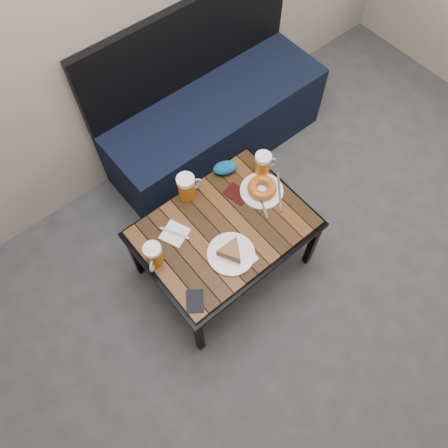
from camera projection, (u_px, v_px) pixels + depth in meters
ground at (390, 386)px, 2.22m from camera, size 4.00×4.00×0.00m
bench at (214, 119)px, 2.72m from camera, size 1.40×0.50×0.95m
cafe_table at (224, 231)px, 2.16m from camera, size 0.84×0.62×0.47m
beer_mug_left at (154, 255)px, 1.98m from camera, size 0.12×0.12×0.13m
beer_mug_centre at (187, 187)px, 2.15m from camera, size 0.14×0.10×0.15m
beer_mug_right at (263, 164)px, 2.22m from camera, size 0.13×0.10×0.13m
plate_pie at (231, 252)px, 2.03m from camera, size 0.23×0.23×0.06m
plate_bagel at (262, 189)px, 2.20m from camera, size 0.25×0.27×0.06m
napkin_left at (175, 234)px, 2.10m from camera, size 0.15×0.15×0.01m
napkin_right at (243, 258)px, 2.04m from camera, size 0.12×0.10×0.01m
passport_navy at (195, 301)px, 1.94m from camera, size 0.13×0.13×0.01m
passport_burgundy at (237, 194)px, 2.21m from camera, size 0.11×0.14×0.01m
knit_pouch at (225, 168)px, 2.26m from camera, size 0.15×0.13×0.06m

